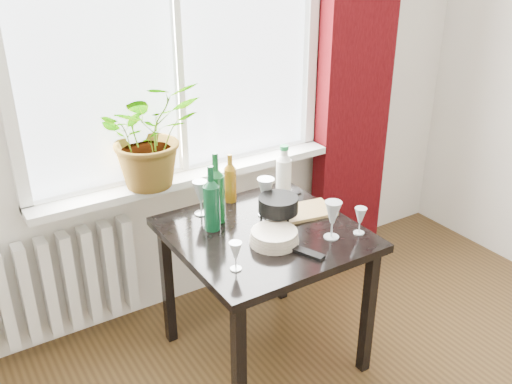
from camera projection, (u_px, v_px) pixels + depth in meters
window at (175, 26)px, 2.80m from camera, size 1.72×0.08×1.62m
windowsill at (189, 176)px, 3.08m from camera, size 1.72×0.20×0.04m
curtain at (357, 65)px, 3.39m from camera, size 0.50×0.12×2.56m
radiator at (59, 284)px, 2.93m from camera, size 0.80×0.10×0.55m
table at (265, 247)px, 2.74m from camera, size 0.85×0.85×0.74m
potted_plant at (149, 133)px, 2.81m from camera, size 0.52×0.46×0.55m
wine_bottle_left at (211, 198)px, 2.65m from camera, size 0.09×0.09×0.33m
wine_bottle_right at (216, 187)px, 2.72m from camera, size 0.10×0.10×0.36m
bottle_amber at (230, 178)px, 2.94m from camera, size 0.08×0.08×0.27m
cleaning_bottle at (284, 171)px, 2.99m from camera, size 0.11×0.11×0.29m
wineglass_front_right at (332, 220)px, 2.60m from camera, size 0.11×0.11×0.19m
wineglass_far_right at (360, 221)px, 2.65m from camera, size 0.08×0.08×0.14m
wineglass_back_center at (266, 197)px, 2.80m from camera, size 0.11×0.11×0.21m
wineglass_back_left at (201, 197)px, 2.82m from camera, size 0.08×0.08×0.18m
wineglass_front_left at (236, 256)px, 2.37m from camera, size 0.07×0.07×0.13m
plate_stack at (274, 237)px, 2.59m from camera, size 0.27×0.27×0.06m
fondue_pot at (278, 211)px, 2.72m from camera, size 0.23×0.21×0.15m
tv_remote at (308, 253)px, 2.50m from camera, size 0.10×0.16×0.02m
cutting_board at (304, 211)px, 2.87m from camera, size 0.32×0.23×0.02m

